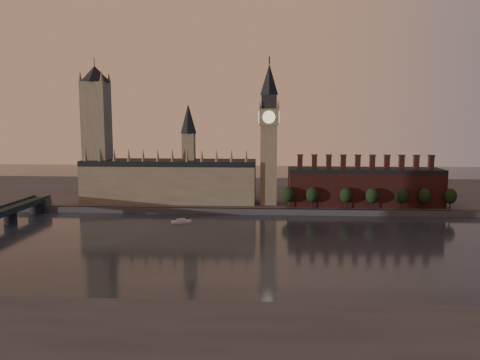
{
  "coord_description": "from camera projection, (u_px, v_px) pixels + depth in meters",
  "views": [
    {
      "loc": [
        9.31,
        -233.24,
        65.39
      ],
      "look_at": [
        -7.82,
        55.0,
        28.75
      ],
      "focal_mm": 35.0,
      "sensor_mm": 36.0,
      "label": 1
    }
  ],
  "objects": [
    {
      "name": "embankment_tree_2",
      "position": [
        346.0,
        195.0,
        327.78
      ],
      "size": [
        8.6,
        8.6,
        14.88
      ],
      "color": "black",
      "rests_on": "north_bank"
    },
    {
      "name": "chimney_block",
      "position": [
        364.0,
        186.0,
        341.74
      ],
      "size": [
        110.0,
        25.0,
        37.0
      ],
      "color": "#542320",
      "rests_on": "north_bank"
    },
    {
      "name": "embankment_tree_1",
      "position": [
        312.0,
        195.0,
        330.0
      ],
      "size": [
        8.6,
        8.6,
        14.88
      ],
      "color": "black",
      "rests_on": "north_bank"
    },
    {
      "name": "victoria_tower",
      "position": [
        97.0,
        129.0,
        353.27
      ],
      "size": [
        24.0,
        24.0,
        108.0
      ],
      "color": "gray",
      "rests_on": "north_bank"
    },
    {
      "name": "embankment_tree_5",
      "position": [
        424.0,
        196.0,
        324.46
      ],
      "size": [
        8.6,
        8.6,
        14.88
      ],
      "color": "black",
      "rests_on": "north_bank"
    },
    {
      "name": "embankment_tree_4",
      "position": [
        402.0,
        196.0,
        324.8
      ],
      "size": [
        8.6,
        8.6,
        14.88
      ],
      "color": "black",
      "rests_on": "north_bank"
    },
    {
      "name": "palace_of_westminster",
      "position": [
        170.0,
        179.0,
        354.63
      ],
      "size": [
        130.0,
        30.3,
        74.0
      ],
      "color": "gray",
      "rests_on": "north_bank"
    },
    {
      "name": "big_ben",
      "position": [
        269.0,
        133.0,
        340.95
      ],
      "size": [
        15.0,
        15.0,
        107.0
      ],
      "color": "gray",
      "rests_on": "north_bank"
    },
    {
      "name": "ground",
      "position": [
        249.0,
        249.0,
        239.76
      ],
      "size": [
        900.0,
        900.0,
        0.0
      ],
      "primitive_type": "plane",
      "color": "black",
      "rests_on": "ground"
    },
    {
      "name": "embankment_tree_3",
      "position": [
        372.0,
        196.0,
        325.99
      ],
      "size": [
        8.6,
        8.6,
        14.88
      ],
      "color": "black",
      "rests_on": "north_bank"
    },
    {
      "name": "north_bank",
      "position": [
        257.0,
        192.0,
        415.83
      ],
      "size": [
        900.0,
        182.0,
        4.0
      ],
      "color": "#4B4B50",
      "rests_on": "ground"
    },
    {
      "name": "river_boat",
      "position": [
        181.0,
        221.0,
        301.1
      ],
      "size": [
        13.35,
        8.24,
        2.58
      ],
      "rotation": [
        0.0,
        0.0,
        0.38
      ],
      "color": "#BDBDBD",
      "rests_on": "ground"
    },
    {
      "name": "embankment_tree_6",
      "position": [
        450.0,
        196.0,
        323.85
      ],
      "size": [
        8.6,
        8.6,
        14.88
      ],
      "color": "black",
      "rests_on": "north_bank"
    },
    {
      "name": "embankment_tree_0",
      "position": [
        288.0,
        195.0,
        330.36
      ],
      "size": [
        8.6,
        8.6,
        14.88
      ],
      "color": "black",
      "rests_on": "north_bank"
    }
  ]
}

